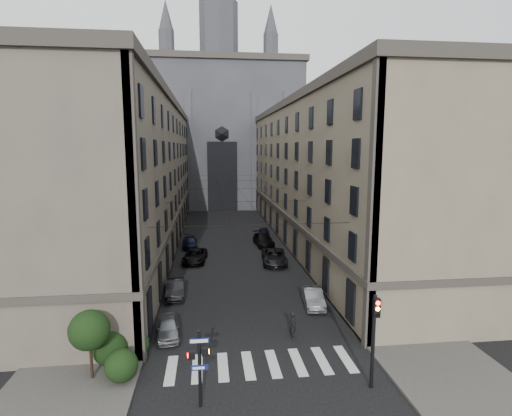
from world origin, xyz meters
name	(u,v)px	position (x,y,z in m)	size (l,w,h in m)	color
sidewalk_left	(152,244)	(-10.50, 36.00, 0.07)	(7.00, 80.00, 0.15)	#383533
sidewalk_right	(306,240)	(10.50, 36.00, 0.07)	(7.00, 80.00, 0.15)	#383533
zebra_crossing	(261,364)	(0.00, 5.00, 0.01)	(11.00, 3.20, 0.01)	beige
building_left	(126,175)	(-13.44, 36.00, 9.34)	(13.60, 60.60, 18.85)	#4E443C
building_right	(329,173)	(13.44, 36.00, 9.34)	(13.60, 60.60, 18.85)	brown
gothic_tower	(220,125)	(0.00, 74.96, 17.80)	(35.00, 23.00, 58.00)	#2D2D33
pedestrian_signal_left	(199,363)	(-3.51, 1.50, 2.32)	(1.02, 0.38, 4.00)	black
traffic_light_right	(374,330)	(5.60, 1.92, 3.29)	(0.34, 0.50, 5.20)	black
shrub_cluster	(108,345)	(-8.72, 5.01, 1.80)	(3.90, 4.40, 3.90)	black
tram_wires	(230,190)	(0.00, 35.63, 7.25)	(14.00, 60.00, 0.43)	black
car_left_near	(168,327)	(-5.81, 9.30, 0.65)	(1.53, 3.81, 1.30)	slate
car_left_midnear	(175,288)	(-5.92, 16.80, 0.71)	(1.51, 4.33, 1.43)	black
car_left_midfar	(195,256)	(-4.55, 27.19, 0.72)	(2.40, 5.21, 1.45)	black
car_left_far	(190,242)	(-5.39, 34.05, 0.66)	(1.84, 4.53, 1.31)	black
car_right_near	(313,297)	(5.40, 13.36, 0.70)	(1.49, 4.27, 1.41)	gray
car_right_midnear	(274,257)	(4.24, 25.47, 0.79)	(2.61, 5.66, 1.57)	black
car_right_midfar	(263,240)	(4.20, 33.96, 0.77)	(2.16, 5.32, 1.55)	black
car_right_far	(264,232)	(5.02, 39.14, 0.64)	(1.51, 3.76, 1.28)	black
pedestrian	(293,325)	(2.61, 8.00, 0.94)	(0.69, 0.45, 1.88)	black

